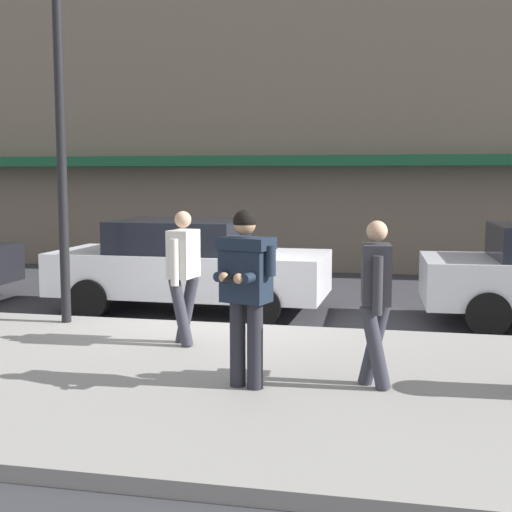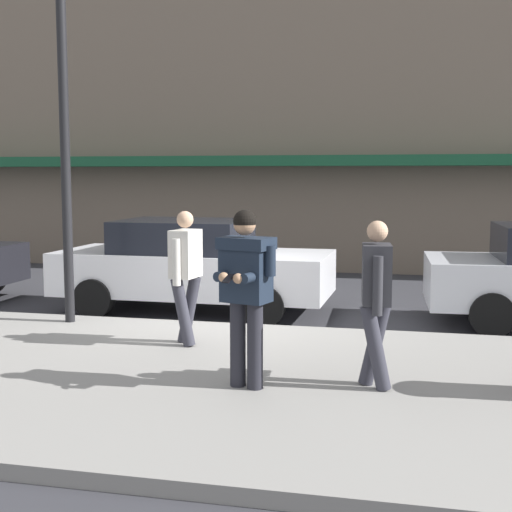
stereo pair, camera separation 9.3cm
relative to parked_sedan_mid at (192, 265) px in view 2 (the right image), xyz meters
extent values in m
plane|color=#333338|center=(0.93, -1.14, -0.79)|extent=(80.00, 80.00, 0.00)
cube|color=gray|center=(1.93, -3.99, -0.72)|extent=(32.00, 5.30, 0.14)
cube|color=silver|center=(1.93, -1.09, -0.79)|extent=(28.00, 0.12, 0.01)
cube|color=#756656|center=(1.93, 7.36, 4.61)|extent=(28.00, 4.00, 10.80)
cube|color=#195133|center=(1.93, 5.01, 1.81)|extent=(26.60, 0.70, 0.24)
cube|color=silver|center=(0.04, 0.00, -0.12)|extent=(4.52, 1.88, 0.70)
cube|color=black|center=(-0.14, 0.00, 0.49)|extent=(2.09, 1.67, 0.52)
cylinder|color=black|center=(1.45, 0.84, -0.47)|extent=(0.64, 0.23, 0.64)
cylinder|color=black|center=(1.42, -0.87, -0.47)|extent=(0.64, 0.23, 0.64)
cylinder|color=black|center=(-1.34, 0.87, -0.47)|extent=(0.64, 0.23, 0.64)
cylinder|color=black|center=(-1.37, -0.84, -0.47)|extent=(0.64, 0.23, 0.64)
cylinder|color=black|center=(4.62, 0.91, -0.47)|extent=(0.65, 0.25, 0.64)
cylinder|color=black|center=(4.71, -0.79, -0.47)|extent=(0.65, 0.25, 0.64)
cylinder|color=#23232B|center=(2.10, -4.39, -0.21)|extent=(0.16, 0.16, 0.88)
cylinder|color=#23232B|center=(1.91, -4.33, -0.21)|extent=(0.16, 0.16, 0.88)
cube|color=#192333|center=(2.00, -4.36, 0.55)|extent=(0.53, 0.42, 0.64)
cube|color=#192333|center=(2.00, -4.36, 0.82)|extent=(0.59, 0.47, 0.12)
cylinder|color=#192333|center=(2.26, -4.44, 0.66)|extent=(0.11, 0.11, 0.30)
cylinder|color=#192333|center=(2.10, -4.56, 0.51)|extent=(0.18, 0.32, 0.10)
sphere|color=tan|center=(2.00, -4.67, 0.51)|extent=(0.10, 0.10, 0.10)
cylinder|color=#192333|center=(1.74, -4.29, 0.66)|extent=(0.11, 0.11, 0.30)
cylinder|color=#192333|center=(1.82, -4.47, 0.51)|extent=(0.18, 0.32, 0.10)
sphere|color=tan|center=(1.84, -4.63, 0.51)|extent=(0.10, 0.10, 0.10)
cube|color=black|center=(1.91, -4.69, 0.51)|extent=(0.11, 0.16, 0.07)
sphere|color=tan|center=(2.00, -4.39, 1.01)|extent=(0.22, 0.22, 0.22)
sphere|color=black|center=(2.00, -4.39, 1.04)|extent=(0.23, 0.23, 0.23)
cylinder|color=#33333D|center=(0.81, -2.83, -0.22)|extent=(0.34, 0.19, 0.87)
cylinder|color=#33333D|center=(0.83, -2.65, -0.22)|extent=(0.34, 0.19, 0.87)
cube|color=silver|center=(0.82, -2.74, 0.51)|extent=(0.33, 0.45, 0.60)
cylinder|color=silver|center=(0.79, -2.98, 0.43)|extent=(0.10, 0.10, 0.58)
cylinder|color=silver|center=(0.85, -2.49, 0.43)|extent=(0.10, 0.10, 0.58)
sphere|color=tan|center=(0.82, -2.74, 0.94)|extent=(0.21, 0.21, 0.21)
cylinder|color=#33333D|center=(3.28, -4.16, -0.22)|extent=(0.34, 0.18, 0.87)
cylinder|color=#33333D|center=(3.26, -3.98, -0.22)|extent=(0.34, 0.18, 0.87)
cube|color=#2D2D33|center=(3.27, -4.07, 0.51)|extent=(0.32, 0.45, 0.60)
cylinder|color=#2D2D33|center=(3.30, -4.32, 0.43)|extent=(0.10, 0.10, 0.58)
cylinder|color=#2D2D33|center=(3.25, -3.82, 0.43)|extent=(0.10, 0.10, 0.58)
sphere|color=tan|center=(3.27, -4.07, 0.94)|extent=(0.21, 0.21, 0.21)
cube|color=brown|center=(3.26, -3.77, 0.31)|extent=(0.15, 0.25, 0.32)
cylinder|color=black|center=(-1.29, -1.79, 1.65)|extent=(0.14, 0.14, 4.60)
camera|label=1|loc=(3.59, -11.22, 1.50)|focal=50.00mm
camera|label=2|loc=(3.68, -11.20, 1.50)|focal=50.00mm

